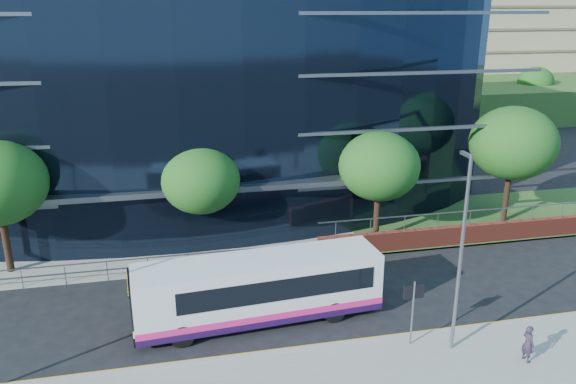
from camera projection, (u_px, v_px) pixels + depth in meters
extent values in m
plane|color=black|center=(293.00, 338.00, 23.39)|extent=(200.00, 200.00, 0.00)
cube|color=gray|center=(299.00, 350.00, 22.44)|extent=(80.00, 0.25, 0.16)
cube|color=gold|center=(298.00, 349.00, 22.65)|extent=(80.00, 0.08, 0.01)
cube|color=gold|center=(297.00, 347.00, 22.79)|extent=(80.00, 0.08, 0.01)
cube|color=gray|center=(150.00, 245.00, 32.38)|extent=(50.00, 8.00, 0.10)
cube|color=black|center=(172.00, 78.00, 42.31)|extent=(38.00, 16.00, 16.00)
cube|color=#595E66|center=(183.00, 190.00, 30.23)|extent=(22.00, 1.20, 0.30)
cube|color=slate|center=(106.00, 262.00, 27.95)|extent=(24.00, 0.05, 0.05)
cube|color=slate|center=(107.00, 270.00, 28.10)|extent=(24.00, 0.05, 0.05)
cylinder|color=slate|center=(107.00, 271.00, 28.11)|extent=(0.04, 0.04, 1.10)
cube|color=#2D511E|center=(424.00, 87.00, 81.08)|extent=(60.00, 42.00, 4.00)
cylinder|color=slate|center=(412.00, 313.00, 22.32)|extent=(0.08, 0.08, 2.80)
cube|color=black|center=(414.00, 292.00, 22.04)|extent=(0.85, 0.06, 0.60)
cylinder|color=black|center=(7.00, 243.00, 28.62)|extent=(0.36, 0.36, 3.30)
cylinder|color=black|center=(203.00, 228.00, 31.15)|extent=(0.36, 0.36, 2.86)
ellipsoid|color=#234F16|center=(201.00, 180.00, 30.26)|extent=(4.29, 4.29, 3.65)
cylinder|color=black|center=(377.00, 216.00, 32.65)|extent=(0.36, 0.36, 3.08)
ellipsoid|color=#234F16|center=(379.00, 166.00, 31.70)|extent=(4.62, 4.62, 3.93)
cylinder|color=black|center=(506.00, 196.00, 35.31)|extent=(0.36, 0.36, 3.52)
ellipsoid|color=#234F16|center=(513.00, 143.00, 34.22)|extent=(5.28, 5.28, 4.49)
cylinder|color=black|center=(420.00, 111.00, 64.79)|extent=(0.36, 0.36, 3.08)
ellipsoid|color=#234F16|center=(422.00, 85.00, 63.84)|extent=(4.62, 4.62, 3.93)
cylinder|color=black|center=(532.00, 104.00, 69.88)|extent=(0.36, 0.36, 2.86)
ellipsoid|color=#234F16|center=(535.00, 82.00, 68.99)|extent=(4.29, 4.29, 3.65)
cylinder|color=slate|center=(461.00, 257.00, 21.24)|extent=(0.14, 0.14, 8.00)
cube|color=slate|center=(466.00, 155.00, 20.33)|extent=(0.15, 0.70, 0.12)
cube|color=silver|center=(259.00, 287.00, 24.26)|extent=(10.78, 3.24, 2.56)
cube|color=#240E3B|center=(259.00, 310.00, 24.62)|extent=(10.80, 3.29, 0.29)
cube|color=#E9227A|center=(259.00, 304.00, 24.53)|extent=(10.80, 3.29, 0.29)
cube|color=black|center=(272.00, 278.00, 24.30)|extent=(8.66, 3.12, 0.97)
cube|color=black|center=(131.00, 302.00, 22.77)|extent=(0.24, 2.08, 1.50)
cube|color=black|center=(129.00, 283.00, 22.49)|extent=(0.26, 1.98, 0.39)
cube|color=yellow|center=(128.00, 280.00, 22.69)|extent=(0.12, 1.06, 0.21)
cube|color=black|center=(134.00, 330.00, 23.18)|extent=(0.28, 2.32, 0.23)
cylinder|color=black|center=(182.00, 336.00, 22.69)|extent=(0.99, 0.36, 0.97)
cylinder|color=black|center=(334.00, 312.00, 24.47)|extent=(0.99, 0.36, 0.97)
imported|color=#2B2031|center=(528.00, 343.00, 21.45)|extent=(0.44, 0.60, 1.51)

